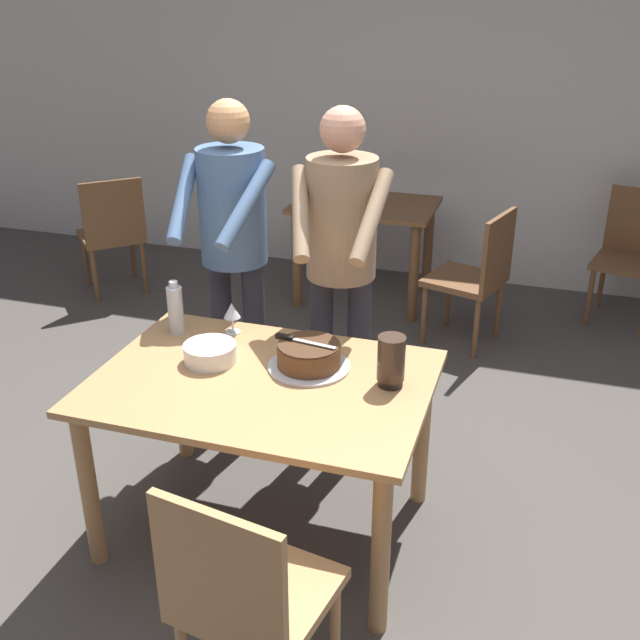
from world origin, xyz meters
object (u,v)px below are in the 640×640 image
plate_stack (210,353)px  chair_near_side (245,595)px  wine_glass_near (232,311)px  water_bottle (176,309)px  hurricane_lamp (391,361)px  background_table (365,225)px  background_chair_0 (112,231)px  cake_knife (293,339)px  background_chair_1 (476,274)px  person_cutting_cake (341,251)px  background_chair_2 (632,252)px  person_standing_beside (233,237)px  cake_on_platter (309,357)px  main_dining_table (263,404)px

plate_stack → chair_near_side: 1.11m
wine_glass_near → water_bottle: bearing=-161.6°
wine_glass_near → hurricane_lamp: 0.82m
background_table → background_chair_0: 1.87m
cake_knife → plate_stack: bearing=-166.0°
plate_stack → background_chair_1: (0.88, 2.04, -0.30)m
background_chair_0 → person_cutting_cake: bearing=-34.2°
plate_stack → background_chair_2: 3.35m
person_standing_beside → background_table: person_standing_beside is taller
hurricane_lamp → background_chair_1: size_ratio=0.23×
cake_on_platter → wine_glass_near: size_ratio=2.36×
chair_near_side → background_chair_2: 3.93m
person_standing_beside → chair_near_side: 1.81m
background_chair_0 → background_chair_2: (3.65, 0.68, 0.00)m
cake_knife → plate_stack: (-0.34, -0.08, -0.08)m
cake_on_platter → water_bottle: (-0.67, 0.14, 0.06)m
plate_stack → chair_near_side: (0.53, -0.92, -0.30)m
cake_knife → water_bottle: 0.61m
background_chair_2 → hurricane_lamp: bearing=-111.6°
wine_glass_near → hurricane_lamp: size_ratio=0.69×
background_chair_0 → background_chair_2: same height
person_cutting_cake → background_chair_2: bearing=56.1°
main_dining_table → background_chair_2: size_ratio=1.49×
person_standing_beside → cake_knife: bearing=-48.1°
chair_near_side → background_chair_2: bearing=70.5°
main_dining_table → background_chair_0: size_ratio=1.49×
cake_on_platter → cake_knife: (-0.07, 0.01, 0.06)m
wine_glass_near → background_chair_0: size_ratio=0.16×
background_table → cake_knife: bearing=-82.4°
person_standing_beside → background_chair_1: (1.04, 1.40, -0.58)m
chair_near_side → background_chair_0: (-2.33, 3.02, 0.00)m
plate_stack → background_chair_1: size_ratio=0.24×
cake_knife → background_chair_0: background_chair_0 is taller
person_standing_beside → chair_near_side: bearing=-66.1°
person_cutting_cake → background_chair_2: 2.68m
cake_on_platter → background_chair_1: bearing=76.6°
hurricane_lamp → background_chair_0: 3.31m
chair_near_side → water_bottle: bearing=125.1°
main_dining_table → background_chair_1: background_chair_1 is taller
water_bottle → background_chair_0: bearing=129.1°
background_table → background_chair_0: bearing=-166.1°
plate_stack → main_dining_table: bearing=-15.8°
cake_knife → background_chair_1: background_chair_1 is taller
cake_knife → hurricane_lamp: size_ratio=1.29×
hurricane_lamp → background_table: (-0.75, 2.51, -0.28)m
background_table → background_chair_1: background_chair_1 is taller
hurricane_lamp → background_table: size_ratio=0.21×
cake_knife → wine_glass_near: bearing=150.6°
water_bottle → background_chair_2: size_ratio=0.28×
background_table → background_chair_1: size_ratio=1.11×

